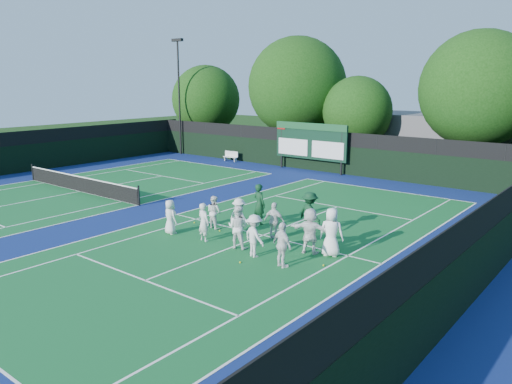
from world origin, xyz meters
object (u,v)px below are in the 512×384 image
Objects in this scene: scoreboard at (310,142)px; coach_left at (259,204)px; bench at (231,156)px; tennis_net at (80,184)px.

scoreboard is 14.59m from coach_left.
bench is (-7.59, -0.22, -1.74)m from scoreboard.
coach_left reaches higher than tennis_net.
coach_left is (5.80, -13.33, -1.23)m from scoreboard.
scoreboard is 7.79m from bench.
scoreboard is 0.53× the size of tennis_net.
tennis_net is at bearing -87.62° from bench.
coach_left is (12.79, 1.26, 0.47)m from tennis_net.
scoreboard reaches higher than tennis_net.
scoreboard reaches higher than bench.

